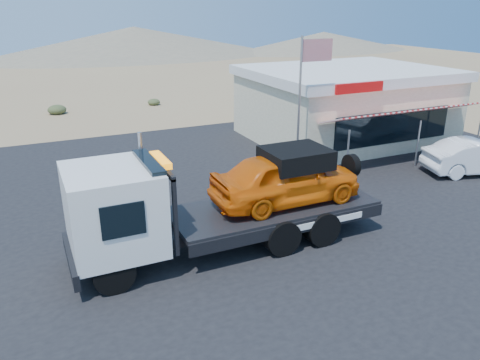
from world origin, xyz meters
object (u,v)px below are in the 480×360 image
at_px(tow_truck, 222,196).
at_px(white_sedan, 477,157).
at_px(jerky_store, 344,103).
at_px(flagpole, 305,91).

xyz_separation_m(tow_truck, white_sedan, (13.03, 1.51, -0.93)).
bearing_deg(white_sedan, jerky_store, 28.74).
distance_m(white_sedan, jerky_store, 7.81).
height_order(tow_truck, white_sedan, tow_truck).
height_order(tow_truck, jerky_store, jerky_store).
xyz_separation_m(jerky_store, flagpole, (-5.57, -4.47, 1.77)).
bearing_deg(tow_truck, flagpole, 38.60).
relative_size(white_sedan, flagpole, 0.78).
bearing_deg(flagpole, tow_truck, -141.40).
bearing_deg(white_sedan, tow_truck, 112.11).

